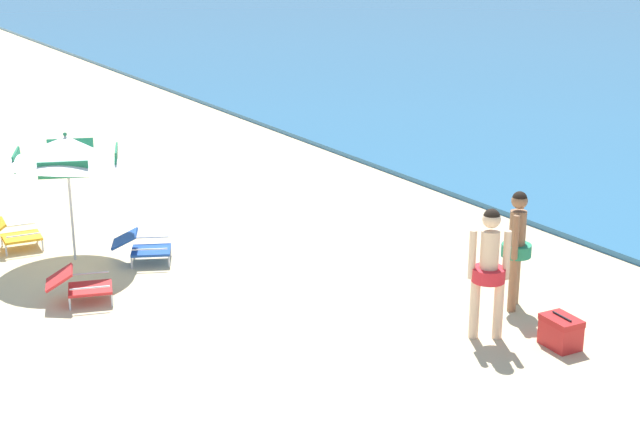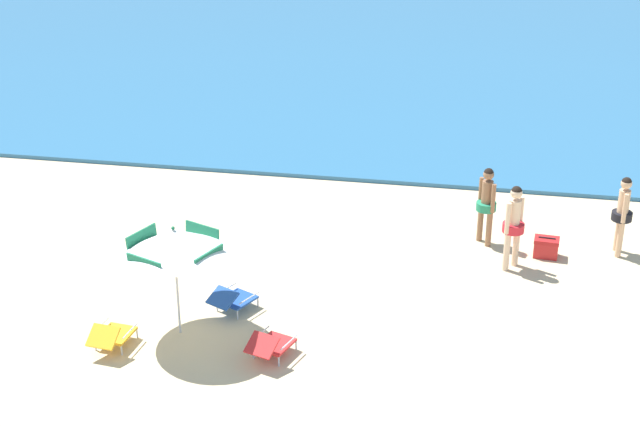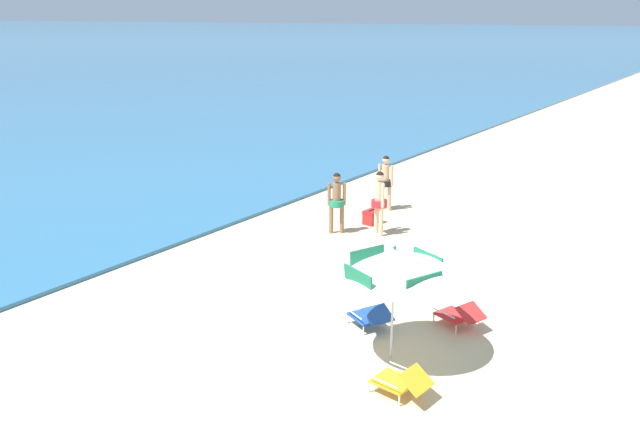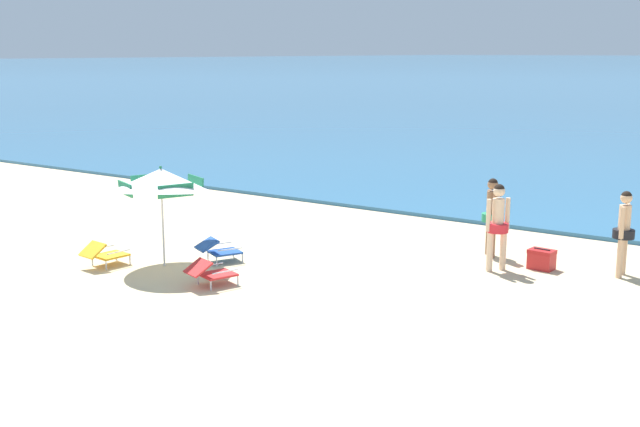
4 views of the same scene
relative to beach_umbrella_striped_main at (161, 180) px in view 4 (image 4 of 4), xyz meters
The scene contains 9 objects.
ground_plane 5.90m from the beach_umbrella_striped_main, 20.83° to the right, with size 800.00×800.00×0.00m, color #D1BA8E.
beach_umbrella_striped_main is the anchor object (origin of this frame).
lounge_chair_under_umbrella 1.86m from the beach_umbrella_striped_main, 49.25° to the left, with size 0.86×1.02×0.52m.
lounge_chair_beside_umbrella 1.92m from the beach_umbrella_striped_main, 143.86° to the right, with size 0.64×0.95×0.53m.
lounge_chair_facing_sea 2.35m from the beach_umbrella_striped_main, 16.37° to the right, with size 0.79×1.01×0.52m.
person_standing_near_shore 6.71m from the beach_umbrella_striped_main, 31.66° to the left, with size 0.43×0.44×1.74m.
person_standing_beside 6.88m from the beach_umbrella_striped_main, 41.26° to the left, with size 0.41×0.41×1.68m.
person_wading_in 9.07m from the beach_umbrella_striped_main, 29.97° to the left, with size 0.41×0.50×1.68m.
cooler_box 7.76m from the beach_umbrella_striped_main, 32.82° to the left, with size 0.52×0.39×0.43m.
Camera 4 is at (6.16, -8.96, 4.28)m, focal length 44.35 mm.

